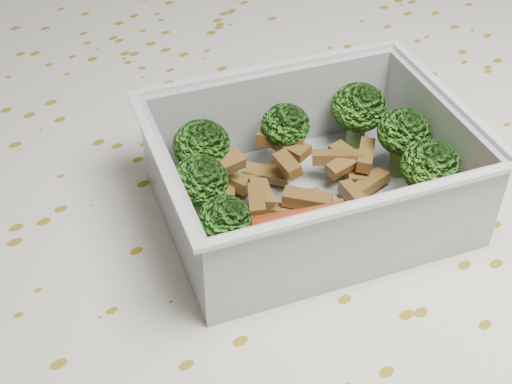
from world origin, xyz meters
TOP-DOWN VIEW (x-y plane):
  - dining_table at (0.00, 0.00)m, footprint 1.40×0.90m
  - tablecloth at (0.00, 0.00)m, footprint 1.46×0.96m
  - lunch_container at (0.03, -0.02)m, footprint 0.23×0.20m
  - broccoli_florets at (0.04, -0.01)m, footprint 0.18×0.14m
  - meat_pile at (0.02, -0.01)m, footprint 0.13×0.09m
  - sausage at (0.02, -0.06)m, footprint 0.16×0.09m

SIDE VIEW (x-z plane):
  - dining_table at x=0.00m, z-range 0.29..1.04m
  - tablecloth at x=0.00m, z-range 0.62..0.81m
  - meat_pile at x=0.02m, z-range 0.76..0.79m
  - sausage at x=0.02m, z-range 0.77..0.79m
  - lunch_container at x=0.03m, z-range 0.75..0.81m
  - broccoli_florets at x=0.04m, z-range 0.77..0.82m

